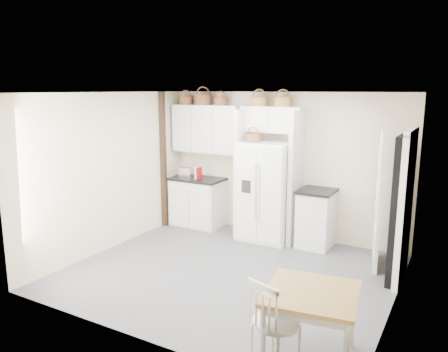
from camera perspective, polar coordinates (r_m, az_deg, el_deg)
The scene contains 28 objects.
floor at distance 6.57m, azimuth 0.74°, elevation -12.47°, with size 4.50×4.50×0.00m, color #484A54.
ceiling at distance 6.01m, azimuth 0.81°, elevation 10.84°, with size 4.50×4.50×0.00m, color white.
wall_back at distance 7.94m, azimuth 7.73°, elevation 1.42°, with size 4.50×4.50×0.00m, color beige.
wall_left at distance 7.49m, azimuth -14.50°, elevation 0.56°, with size 4.00×4.00×0.00m, color beige.
wall_right at distance 5.48m, azimuth 21.91°, elevation -3.78°, with size 4.00×4.00×0.00m, color beige.
refrigerator at distance 7.74m, azimuth 5.57°, elevation -2.01°, with size 0.90×0.73×1.75m, color white.
base_cab_left at distance 8.60m, azimuth -3.42°, elevation -3.49°, with size 0.98×0.62×0.91m, color silver.
base_cab_right at distance 7.61m, azimuth 11.95°, elevation -5.55°, with size 0.54×0.65×0.95m, color silver.
dining_table at distance 4.61m, azimuth 11.20°, elevation -18.63°, with size 0.87×0.87×0.73m, color brown.
windsor_chair at distance 4.38m, azimuth 6.76°, elevation -18.51°, with size 0.47×0.42×0.95m, color silver.
counter_left at distance 8.50m, azimuth -3.46°, elevation -0.38°, with size 1.02×0.66×0.04m, color black.
counter_right at distance 7.49m, azimuth 12.10°, elevation -1.93°, with size 0.58×0.69×0.04m, color black.
toaster at distance 8.60m, azimuth -5.01°, elevation 0.50°, with size 0.26×0.15×0.18m, color silver.
cookbook_red at distance 8.36m, azimuth -3.28°, elevation 0.38°, with size 0.03×0.15×0.23m, color maroon.
cookbook_cream at distance 8.37m, azimuth -3.39°, elevation 0.46°, with size 0.04×0.17×0.25m, color beige.
basket_upper_a at distance 8.62m, azimuth -5.00°, elevation 9.79°, with size 0.27×0.27×0.16m, color brown.
basket_upper_b at distance 8.40m, azimuth -2.76°, elevation 9.92°, with size 0.33×0.33×0.19m, color brown.
basket_upper_c at distance 8.20m, azimuth -0.41°, elevation 9.72°, with size 0.25×0.25×0.15m, color brown.
basket_bridge_a at distance 7.84m, azimuth 4.60°, elevation 9.69°, with size 0.29×0.29×0.17m, color #A25A37.
basket_bridge_b at distance 7.66m, azimuth 7.68°, elevation 9.59°, with size 0.29×0.29×0.17m, color #A25A37.
basket_fridge_a at distance 7.59m, azimuth 3.81°, elevation 4.98°, with size 0.26×0.26×0.14m, color brown.
upper_cabinet at distance 8.39m, azimuth -2.21°, elevation 6.17°, with size 1.40×0.34×0.90m, color silver.
bridge_cabinet at distance 7.75m, azimuth 6.38°, elevation 7.35°, with size 1.12×0.34×0.45m, color silver.
fridge_panel_left at distance 7.97m, azimuth 2.49°, elevation 0.45°, with size 0.08×0.60×2.30m, color silver.
fridge_panel_right at distance 7.57m, azimuth 9.38°, elevation -0.27°, with size 0.08×0.60×2.30m, color silver.
trim_post at distance 8.46m, azimuth -7.93°, elevation 2.02°, with size 0.09×0.09×2.60m, color black.
doorway_void at distance 6.52m, azimuth 22.17°, elevation -3.97°, with size 0.18×0.85×2.05m, color black.
door_slab at distance 6.89m, azimuth 19.58°, elevation -2.99°, with size 0.80×0.04×2.05m, color white.
Camera 1 is at (2.89, -5.28, 2.65)m, focal length 35.00 mm.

